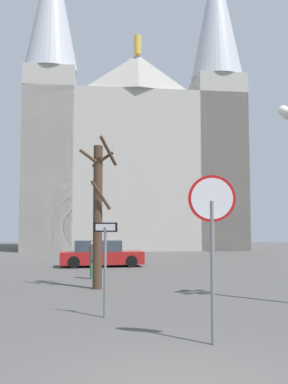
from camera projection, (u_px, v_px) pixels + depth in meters
name	position (u px, v px, depth m)	size (l,w,h in m)	color
cathedral	(132.00, 154.00, 46.23)	(22.40, 15.90, 30.63)	#ADA89E
stop_sign	(212.00, 223.00, 8.46)	(0.88, 0.18, 3.13)	slate
one_way_arrow_sign	(105.00, 257.00, 10.89)	(0.60, 0.28, 2.26)	slate
bare_tree	(98.00, 212.00, 16.02)	(1.38, 1.26, 5.33)	#473323
parked_car_far_red	(100.00, 254.00, 24.93)	(4.79, 2.65, 1.44)	maroon
pedestrian_standing	(93.00, 256.00, 18.93)	(0.32, 0.32, 1.57)	#33663F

